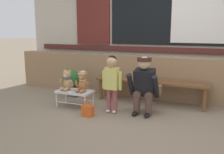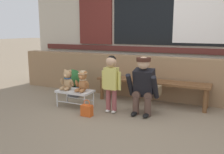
% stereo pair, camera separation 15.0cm
% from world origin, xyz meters
% --- Properties ---
extents(ground_plane, '(60.00, 60.00, 0.00)m').
position_xyz_m(ground_plane, '(0.00, 0.00, 0.00)').
color(ground_plane, '#84725B').
extents(brick_low_wall, '(6.63, 0.25, 0.85)m').
position_xyz_m(brick_low_wall, '(0.00, 1.43, 0.42)').
color(brick_low_wall, '#997551').
rests_on(brick_low_wall, ground).
extents(shop_facade, '(6.76, 0.26, 3.53)m').
position_xyz_m(shop_facade, '(0.00, 1.94, 1.77)').
color(shop_facade, beige).
rests_on(shop_facade, ground).
extents(wooden_bench_long, '(2.10, 0.40, 0.44)m').
position_xyz_m(wooden_bench_long, '(-0.08, 1.06, 0.37)').
color(wooden_bench_long, brown).
rests_on(wooden_bench_long, ground).
extents(small_display_bench, '(0.64, 0.36, 0.30)m').
position_xyz_m(small_display_bench, '(-1.26, 0.28, 0.27)').
color(small_display_bench, silver).
rests_on(small_display_bench, ground).
extents(teddy_bear_plain, '(0.28, 0.26, 0.36)m').
position_xyz_m(teddy_bear_plain, '(-1.42, 0.28, 0.46)').
color(teddy_bear_plain, tan).
rests_on(teddy_bear_plain, small_display_bench).
extents(teddy_bear_with_hat, '(0.28, 0.27, 0.36)m').
position_xyz_m(teddy_bear_with_hat, '(-1.10, 0.29, 0.47)').
color(teddy_bear_with_hat, '#A86B3D').
rests_on(teddy_bear_with_hat, small_display_bench).
extents(child_standing, '(0.35, 0.18, 0.96)m').
position_xyz_m(child_standing, '(-0.53, 0.27, 0.59)').
color(child_standing, '#994C4C').
rests_on(child_standing, ground).
extents(adult_crouching, '(0.50, 0.49, 0.95)m').
position_xyz_m(adult_crouching, '(-0.01, 0.44, 0.48)').
color(adult_crouching, brown).
rests_on(adult_crouching, ground).
extents(handbag_on_ground, '(0.18, 0.11, 0.27)m').
position_xyz_m(handbag_on_ground, '(-0.81, -0.06, 0.10)').
color(handbag_on_ground, '#DB561E').
rests_on(handbag_on_ground, ground).
extents(potted_plant, '(0.36, 0.36, 0.57)m').
position_xyz_m(potted_plant, '(-1.67, 0.83, 0.32)').
color(potted_plant, '#4C4C51').
rests_on(potted_plant, ground).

